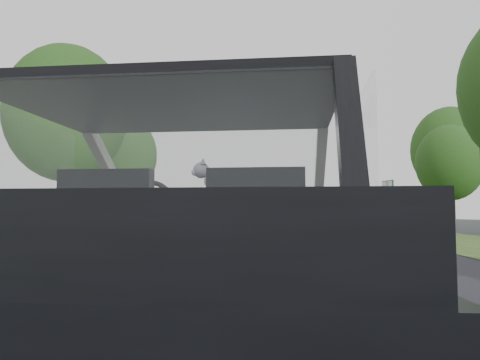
% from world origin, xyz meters
% --- Properties ---
extents(ground, '(140.00, 140.00, 0.00)m').
position_xyz_m(ground, '(0.00, 0.00, 0.00)').
color(ground, '#232328').
rests_on(ground, ground).
extents(subject_car, '(1.80, 4.00, 1.45)m').
position_xyz_m(subject_car, '(0.00, 0.00, 0.72)').
color(subject_car, black).
rests_on(subject_car, ground).
extents(dashboard, '(1.58, 0.45, 0.30)m').
position_xyz_m(dashboard, '(0.00, 0.62, 0.85)').
color(dashboard, black).
rests_on(dashboard, subject_car).
extents(driver_seat, '(0.50, 0.72, 0.42)m').
position_xyz_m(driver_seat, '(-0.40, -0.29, 0.88)').
color(driver_seat, black).
rests_on(driver_seat, subject_car).
extents(passenger_seat, '(0.50, 0.72, 0.42)m').
position_xyz_m(passenger_seat, '(0.40, -0.29, 0.88)').
color(passenger_seat, black).
rests_on(passenger_seat, subject_car).
extents(steering_wheel, '(0.36, 0.36, 0.04)m').
position_xyz_m(steering_wheel, '(-0.40, 0.33, 0.92)').
color(steering_wheel, black).
rests_on(steering_wheel, dashboard).
extents(cat, '(0.59, 0.31, 0.25)m').
position_xyz_m(cat, '(0.18, 0.59, 1.08)').
color(cat, gray).
rests_on(cat, dashboard).
extents(guardrail, '(0.05, 90.00, 0.32)m').
position_xyz_m(guardrail, '(4.30, 10.00, 0.58)').
color(guardrail, slate).
rests_on(guardrail, ground).
extents(other_car, '(2.23, 4.23, 1.32)m').
position_xyz_m(other_car, '(0.47, 22.75, 0.66)').
color(other_car, '#ABAEB4').
rests_on(other_car, ground).
extents(highway_sign, '(0.48, 1.02, 2.63)m').
position_xyz_m(highway_sign, '(5.54, 22.60, 1.32)').
color(highway_sign, '#10551A').
rests_on(highway_sign, ground).
extents(tree_2, '(5.39, 5.39, 6.22)m').
position_xyz_m(tree_2, '(10.27, 27.42, 3.11)').
color(tree_2, '#1E4615').
rests_on(tree_2, ground).
extents(tree_3, '(8.17, 8.17, 9.87)m').
position_xyz_m(tree_3, '(14.08, 39.20, 4.93)').
color(tree_3, '#1E4615').
rests_on(tree_3, ground).
extents(tree_5, '(7.64, 7.64, 8.98)m').
position_xyz_m(tree_5, '(-10.54, 18.89, 4.49)').
color(tree_5, '#1E4615').
rests_on(tree_5, ground).
extents(tree_6, '(6.11, 6.11, 7.07)m').
position_xyz_m(tree_6, '(-10.39, 25.72, 3.53)').
color(tree_6, '#1E4615').
rests_on(tree_6, ground).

